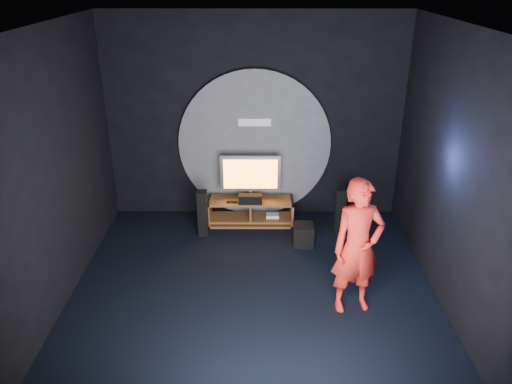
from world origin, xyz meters
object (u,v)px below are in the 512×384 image
tv (250,175)px  media_console (251,213)px  player (358,247)px  subwoofer (303,235)px  tower_speaker_left (203,213)px  tower_speaker_right (340,211)px

tv → media_console: bearing=-84.2°
media_console → player: size_ratio=0.81×
subwoofer → media_console: bearing=139.0°
tv → subwoofer: bearing=-43.3°
media_console → player: bearing=-59.7°
tv → player: bearing=-60.3°
tower_speaker_left → tower_speaker_right: bearing=2.4°
subwoofer → player: 1.84m
tv → player: size_ratio=0.56×
player → tower_speaker_left: bearing=126.6°
media_console → tower_speaker_left: (-0.79, -0.42, 0.20)m
tv → tower_speaker_left: 1.03m
tower_speaker_left → tower_speaker_right: 2.27m
tv → subwoofer: 1.36m
media_console → tv: (-0.01, 0.07, 0.68)m
subwoofer → player: bearing=-72.0°
player → tower_speaker_right: bearing=75.1°
media_console → tower_speaker_right: bearing=-12.3°
media_console → subwoofer: media_console is taller
media_console → tower_speaker_left: bearing=-152.1°
tower_speaker_right → tower_speaker_left: bearing=-177.6°
player → media_console: bearing=108.7°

